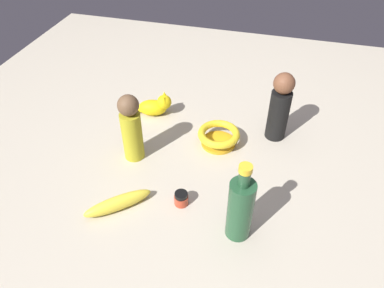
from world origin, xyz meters
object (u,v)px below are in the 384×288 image
at_px(person_figure_child, 131,128).
at_px(banana, 118,203).
at_px(person_figure_adult, 280,107).
at_px(cat_figurine, 156,106).
at_px(nail_polish_jar, 181,198).
at_px(bowl, 219,136).
at_px(bottle_tall, 240,208).

bearing_deg(person_figure_child, banana, 9.82).
xyz_separation_m(person_figure_adult, person_figure_child, (0.22, -0.43, -0.01)).
relative_size(banana, cat_figurine, 1.38).
bearing_deg(person_figure_child, person_figure_adult, 117.37).
xyz_separation_m(nail_polish_jar, banana, (0.06, -0.17, 0.00)).
distance_m(bowl, bottle_tall, 0.37).
height_order(person_figure_child, bottle_tall, bottle_tall).
bearing_deg(bowl, banana, -31.70).
relative_size(person_figure_adult, bottle_tall, 1.01).
xyz_separation_m(banana, person_figure_child, (-0.22, -0.04, 0.10)).
bearing_deg(bowl, cat_figurine, -112.23).
height_order(bowl, person_figure_child, person_figure_child).
height_order(person_figure_adult, person_figure_child, person_figure_adult).
relative_size(cat_figurine, bottle_tall, 0.58).
xyz_separation_m(person_figure_adult, cat_figurine, (-0.01, -0.44, -0.09)).
distance_m(person_figure_adult, nail_polish_jar, 0.45).
relative_size(bowl, person_figure_child, 0.61).
distance_m(banana, bottle_tall, 0.35).
height_order(banana, cat_figurine, cat_figurine).
relative_size(nail_polish_jar, person_figure_child, 0.18).
xyz_separation_m(bowl, person_figure_child, (0.13, -0.25, 0.08)).
relative_size(person_figure_adult, cat_figurine, 1.73).
distance_m(bowl, cat_figurine, 0.28).
bearing_deg(person_figure_adult, nail_polish_jar, -31.18).
bearing_deg(banana, cat_figurine, 53.75).
xyz_separation_m(nail_polish_jar, person_figure_child, (-0.15, -0.20, 0.10)).
height_order(cat_figurine, bottle_tall, bottle_tall).
distance_m(cat_figurine, bottle_tall, 0.59).
xyz_separation_m(banana, bottle_tall, (-0.01, 0.34, 0.08)).
bearing_deg(cat_figurine, person_figure_adult, 88.27).
bearing_deg(bowl, nail_polish_jar, -9.55).
bearing_deg(nail_polish_jar, person_figure_adult, 148.82).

